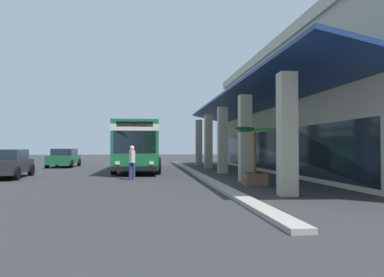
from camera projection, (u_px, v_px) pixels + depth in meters
The scene contains 8 objects.
ground at pixel (267, 171), 24.20m from camera, with size 120.00×120.00×0.00m, color #2D2D30.
curb_strip at pixel (194, 173), 22.21m from camera, with size 31.47×0.50×0.12m, color #9E998E.
plaza_building at pixel (344, 110), 23.45m from camera, with size 26.53×13.44×7.92m.
transit_bus at pixel (139, 143), 25.13m from camera, with size 11.24×2.94×3.34m.
parked_sedan_charcoal at pixel (6, 163), 19.01m from camera, with size 4.52×2.24×1.47m.
parked_sedan_green at pixel (64, 158), 29.59m from camera, with size 4.42×2.05×1.47m.
pedestrian at pixel (132, 161), 18.03m from camera, with size 0.68×0.31×1.66m.
potted_palm at pixel (254, 170), 15.34m from camera, with size 1.68×1.85×2.46m.
Camera 1 is at (23.49, 0.26, 1.57)m, focal length 34.57 mm.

